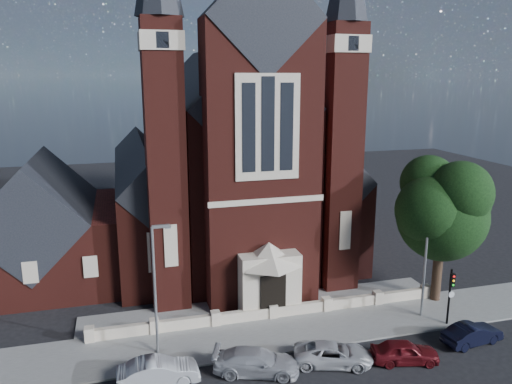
{
  "coord_description": "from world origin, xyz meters",
  "views": [
    {
      "loc": [
        -9.49,
        -23.55,
        16.35
      ],
      "look_at": [
        0.32,
        12.0,
        7.71
      ],
      "focal_mm": 35.0,
      "sensor_mm": 36.0,
      "label": 1
    }
  ],
  "objects_px": {
    "car_silver_b": "(256,362)",
    "car_dark_red": "(404,352)",
    "car_silver_a": "(158,372)",
    "car_white_suv": "(333,354)",
    "street_lamp_left": "(156,283)",
    "car_navy": "(472,334)",
    "street_tree": "(446,211)",
    "traffic_signal": "(451,290)",
    "church": "(223,162)",
    "parish_hall": "(41,233)"
  },
  "relations": [
    {
      "from": "church",
      "to": "car_silver_b",
      "type": "bearing_deg",
      "value": -97.17
    },
    {
      "from": "traffic_signal",
      "to": "car_navy",
      "type": "xyz_separation_m",
      "value": [
        0.01,
        -2.37,
        -1.93
      ]
    },
    {
      "from": "street_tree",
      "to": "car_white_suv",
      "type": "height_order",
      "value": "street_tree"
    },
    {
      "from": "church",
      "to": "car_white_suv",
      "type": "height_order",
      "value": "church"
    },
    {
      "from": "church",
      "to": "street_lamp_left",
      "type": "bearing_deg",
      "value": -112.66
    },
    {
      "from": "street_lamp_left",
      "to": "parish_hall",
      "type": "bearing_deg",
      "value": 120.02
    },
    {
      "from": "parish_hall",
      "to": "car_silver_b",
      "type": "bearing_deg",
      "value": -52.89
    },
    {
      "from": "parish_hall",
      "to": "street_lamp_left",
      "type": "bearing_deg",
      "value": -59.98
    },
    {
      "from": "street_lamp_left",
      "to": "car_navy",
      "type": "distance_m",
      "value": 19.73
    },
    {
      "from": "street_lamp_left",
      "to": "car_dark_red",
      "type": "distance_m",
      "value": 15.01
    },
    {
      "from": "street_tree",
      "to": "street_lamp_left",
      "type": "distance_m",
      "value": 20.71
    },
    {
      "from": "car_silver_a",
      "to": "car_dark_red",
      "type": "xyz_separation_m",
      "value": [
        14.01,
        -1.68,
        -0.06
      ]
    },
    {
      "from": "church",
      "to": "parish_hall",
      "type": "xyz_separation_m",
      "value": [
        -16.0,
        -4.94,
        -4.17
      ]
    },
    {
      "from": "car_white_suv",
      "to": "car_dark_red",
      "type": "distance_m",
      "value": 4.18
    },
    {
      "from": "car_silver_a",
      "to": "car_silver_b",
      "type": "bearing_deg",
      "value": -95.2
    },
    {
      "from": "car_white_suv",
      "to": "street_lamp_left",
      "type": "bearing_deg",
      "value": 87.04
    },
    {
      "from": "parish_hall",
      "to": "car_white_suv",
      "type": "height_order",
      "value": "parish_hall"
    },
    {
      "from": "car_dark_red",
      "to": "street_lamp_left",
      "type": "bearing_deg",
      "value": 84.78
    },
    {
      "from": "church",
      "to": "street_lamp_left",
      "type": "xyz_separation_m",
      "value": [
        -7.91,
        -18.94,
        -3.59
      ]
    },
    {
      "from": "car_silver_a",
      "to": "car_navy",
      "type": "height_order",
      "value": "car_silver_a"
    },
    {
      "from": "car_silver_b",
      "to": "car_navy",
      "type": "distance_m",
      "value": 13.83
    },
    {
      "from": "traffic_signal",
      "to": "car_silver_b",
      "type": "xyz_separation_m",
      "value": [
        -13.81,
        -1.85,
        -1.88
      ]
    },
    {
      "from": "parish_hall",
      "to": "car_navy",
      "type": "distance_m",
      "value": 32.6
    },
    {
      "from": "church",
      "to": "car_dark_red",
      "type": "bearing_deg",
      "value": -76.19
    },
    {
      "from": "car_white_suv",
      "to": "car_navy",
      "type": "relative_size",
      "value": 1.15
    },
    {
      "from": "car_white_suv",
      "to": "church",
      "type": "bearing_deg",
      "value": 22.58
    },
    {
      "from": "street_tree",
      "to": "car_white_suv",
      "type": "relative_size",
      "value": 2.34
    },
    {
      "from": "parish_hall",
      "to": "car_white_suv",
      "type": "distance_m",
      "value": 25.3
    },
    {
      "from": "church",
      "to": "traffic_signal",
      "type": "relative_size",
      "value": 8.72
    },
    {
      "from": "car_silver_a",
      "to": "car_dark_red",
      "type": "height_order",
      "value": "car_silver_a"
    },
    {
      "from": "car_silver_a",
      "to": "car_white_suv",
      "type": "relative_size",
      "value": 0.96
    },
    {
      "from": "street_tree",
      "to": "car_silver_a",
      "type": "bearing_deg",
      "value": -167.27
    },
    {
      "from": "car_silver_a",
      "to": "car_silver_b",
      "type": "distance_m",
      "value": 5.41
    },
    {
      "from": "car_silver_b",
      "to": "car_navy",
      "type": "bearing_deg",
      "value": -72.98
    },
    {
      "from": "parish_hall",
      "to": "car_dark_red",
      "type": "bearing_deg",
      "value": -40.57
    },
    {
      "from": "car_silver_b",
      "to": "car_dark_red",
      "type": "relative_size",
      "value": 1.23
    },
    {
      "from": "street_lamp_left",
      "to": "car_silver_b",
      "type": "height_order",
      "value": "street_lamp_left"
    },
    {
      "from": "traffic_signal",
      "to": "car_white_suv",
      "type": "distance_m",
      "value": 9.72
    },
    {
      "from": "car_navy",
      "to": "car_silver_a",
      "type": "bearing_deg",
      "value": 79.31
    },
    {
      "from": "street_lamp_left",
      "to": "car_silver_a",
      "type": "distance_m",
      "value": 4.9
    },
    {
      "from": "church",
      "to": "car_navy",
      "type": "height_order",
      "value": "church"
    },
    {
      "from": "street_lamp_left",
      "to": "car_silver_b",
      "type": "distance_m",
      "value": 7.27
    },
    {
      "from": "street_lamp_left",
      "to": "car_dark_red",
      "type": "bearing_deg",
      "value": -18.8
    },
    {
      "from": "car_white_suv",
      "to": "car_silver_a",
      "type": "bearing_deg",
      "value": 103.95
    },
    {
      "from": "car_silver_b",
      "to": "car_white_suv",
      "type": "bearing_deg",
      "value": -74.7
    },
    {
      "from": "street_tree",
      "to": "car_silver_b",
      "type": "relative_size",
      "value": 2.21
    },
    {
      "from": "street_lamp_left",
      "to": "traffic_signal",
      "type": "xyz_separation_m",
      "value": [
        18.91,
        -1.57,
        -2.02
      ]
    },
    {
      "from": "street_lamp_left",
      "to": "traffic_signal",
      "type": "relative_size",
      "value": 2.02
    },
    {
      "from": "parish_hall",
      "to": "car_dark_red",
      "type": "distance_m",
      "value": 28.9
    },
    {
      "from": "parish_hall",
      "to": "car_silver_a",
      "type": "xyz_separation_m",
      "value": [
        7.79,
        -16.99,
        -3.29
      ]
    }
  ]
}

